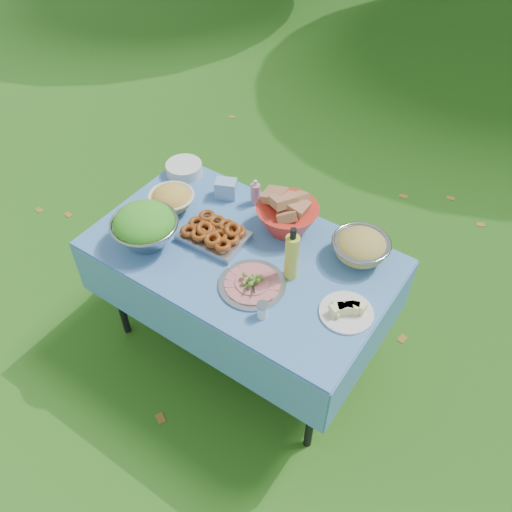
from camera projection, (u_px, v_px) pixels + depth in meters
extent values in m
plane|color=#13390A|center=(244.00, 342.00, 3.16)|extent=(80.00, 80.00, 0.00)
cube|color=#84CFFF|center=(243.00, 301.00, 2.89)|extent=(1.46, 0.86, 0.76)
cylinder|color=silver|center=(184.00, 169.00, 3.02)|extent=(0.22, 0.22, 0.07)
cube|color=#84AED9|center=(226.00, 189.00, 2.87)|extent=(0.13, 0.12, 0.10)
cylinder|color=#D27C90|center=(255.00, 192.00, 2.81)|extent=(0.06, 0.06, 0.15)
cube|color=#B1B1B5|center=(214.00, 234.00, 2.65)|extent=(0.32, 0.24, 0.07)
cylinder|color=#A1A5A9|center=(252.00, 280.00, 2.44)|extent=(0.40, 0.40, 0.07)
cylinder|color=gold|center=(292.00, 253.00, 2.40)|extent=(0.08, 0.08, 0.29)
cylinder|color=silver|center=(347.00, 309.00, 2.33)|extent=(0.27, 0.27, 0.07)
cylinder|color=silver|center=(262.00, 310.00, 2.31)|extent=(0.05, 0.05, 0.08)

